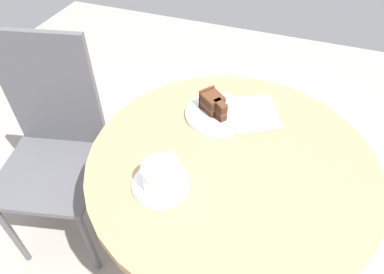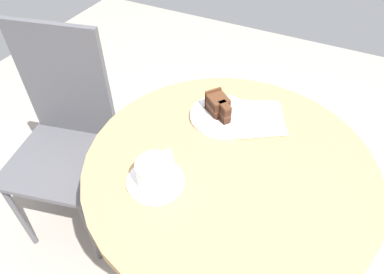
% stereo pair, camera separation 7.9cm
% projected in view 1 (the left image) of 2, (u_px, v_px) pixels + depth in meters
% --- Properties ---
extents(ground_plane, '(4.40, 4.40, 0.01)m').
position_uv_depth(ground_plane, '(218.00, 270.00, 1.49)').
color(ground_plane, gray).
rests_on(ground_plane, ground).
extents(cafe_table, '(0.84, 0.84, 0.72)m').
position_uv_depth(cafe_table, '(229.00, 183.00, 1.06)').
color(cafe_table, '#A37F51').
rests_on(cafe_table, ground).
extents(saucer, '(0.16, 0.16, 0.01)m').
position_uv_depth(saucer, '(161.00, 184.00, 0.91)').
color(saucer, white).
rests_on(saucer, cafe_table).
extents(coffee_cup, '(0.14, 0.10, 0.07)m').
position_uv_depth(coffee_cup, '(162.00, 175.00, 0.89)').
color(coffee_cup, white).
rests_on(coffee_cup, saucer).
extents(teaspoon, '(0.03, 0.09, 0.00)m').
position_uv_depth(teaspoon, '(172.00, 174.00, 0.93)').
color(teaspoon, silver).
rests_on(teaspoon, saucer).
extents(cake_plate, '(0.21, 0.21, 0.01)m').
position_uv_depth(cake_plate, '(217.00, 114.00, 1.12)').
color(cake_plate, white).
rests_on(cake_plate, cafe_table).
extents(cake_slice, '(0.09, 0.10, 0.07)m').
position_uv_depth(cake_slice, '(213.00, 104.00, 1.09)').
color(cake_slice, '#381E14').
rests_on(cake_slice, cake_plate).
extents(fork, '(0.09, 0.13, 0.00)m').
position_uv_depth(fork, '(201.00, 111.00, 1.11)').
color(fork, silver).
rests_on(fork, cake_plate).
extents(napkin, '(0.24, 0.23, 0.00)m').
position_uv_depth(napkin, '(252.00, 114.00, 1.12)').
color(napkin, tan).
rests_on(napkin, cafe_table).
extents(cafe_chair, '(0.46, 0.46, 0.93)m').
position_uv_depth(cafe_chair, '(52.00, 136.00, 1.31)').
color(cafe_chair, '#4C4C51').
rests_on(cafe_chair, ground).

